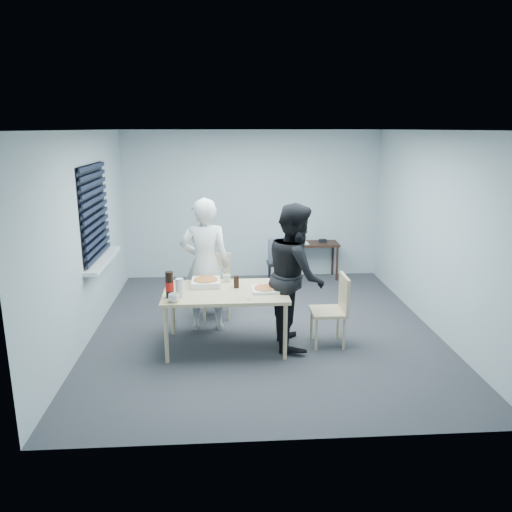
{
  "coord_description": "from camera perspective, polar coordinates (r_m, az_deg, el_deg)",
  "views": [
    {
      "loc": [
        -0.52,
        -6.26,
        2.62
      ],
      "look_at": [
        -0.1,
        0.1,
        0.98
      ],
      "focal_mm": 35.0,
      "sensor_mm": 36.0,
      "label": 1
    }
  ],
  "objects": [
    {
      "name": "rubber_band",
      "position": [
        5.72,
        -0.81,
        -5.0
      ],
      "size": [
        0.06,
        0.06,
        0.0
      ],
      "primitive_type": "torus",
      "rotation": [
        0.0,
        0.0,
        0.22
      ],
      "color": "red",
      "rests_on": "dining_table"
    },
    {
      "name": "side_table",
      "position": [
        8.92,
        6.26,
        1.03
      ],
      "size": [
        0.98,
        0.43,
        0.65
      ],
      "color": "#371D16",
      "rests_on": "ground"
    },
    {
      "name": "mug_a",
      "position": [
        5.71,
        -9.37,
        -4.73
      ],
      "size": [
        0.17,
        0.17,
        0.1
      ],
      "primitive_type": "imported",
      "rotation": [
        0.0,
        0.0,
        0.52
      ],
      "color": "silver",
      "rests_on": "dining_table"
    },
    {
      "name": "plastic_cups",
      "position": [
        5.85,
        -8.73,
        -3.6
      ],
      "size": [
        0.11,
        0.11,
        0.22
      ],
      "primitive_type": "cylinder",
      "rotation": [
        0.0,
        0.0,
        -0.27
      ],
      "color": "silver",
      "rests_on": "dining_table"
    },
    {
      "name": "cola_glass",
      "position": [
        6.12,
        -2.26,
        -2.95
      ],
      "size": [
        0.08,
        0.08,
        0.15
      ],
      "primitive_type": "cylinder",
      "rotation": [
        0.0,
        0.0,
        -0.13
      ],
      "color": "black",
      "rests_on": "dining_table"
    },
    {
      "name": "pizza_box_b",
      "position": [
        6.01,
        1.07,
        -3.81
      ],
      "size": [
        0.32,
        0.32,
        0.05
      ],
      "rotation": [
        0.0,
        0.0,
        0.36
      ],
      "color": "white",
      "rests_on": "dining_table"
    },
    {
      "name": "pizza_box_a",
      "position": [
        6.23,
        -5.75,
        -3.01
      ],
      "size": [
        0.35,
        0.35,
        0.09
      ],
      "rotation": [
        0.0,
        0.0,
        0.35
      ],
      "color": "white",
      "rests_on": "dining_table"
    },
    {
      "name": "room",
      "position": [
        6.97,
        -17.7,
        3.96
      ],
      "size": [
        5.0,
        5.0,
        5.0
      ],
      "color": "#303136",
      "rests_on": "ground"
    },
    {
      "name": "soda_bottle",
      "position": [
        5.83,
        -9.85,
        -3.29
      ],
      "size": [
        0.1,
        0.1,
        0.31
      ],
      "rotation": [
        0.0,
        0.0,
        0.35
      ],
      "color": "black",
      "rests_on": "dining_table"
    },
    {
      "name": "dining_table",
      "position": [
        6.06,
        -3.51,
        -4.49
      ],
      "size": [
        1.48,
        0.94,
        0.72
      ],
      "color": "#CAB385",
      "rests_on": "ground"
    },
    {
      "name": "person_white",
      "position": [
        6.56,
        -5.83,
        -1.02
      ],
      "size": [
        0.65,
        0.42,
        1.77
      ],
      "primitive_type": "imported",
      "rotation": [
        0.0,
        0.0,
        3.14
      ],
      "color": "silver",
      "rests_on": "ground"
    },
    {
      "name": "mug_b",
      "position": [
        6.37,
        -3.35,
        -2.55
      ],
      "size": [
        0.1,
        0.1,
        0.09
      ],
      "primitive_type": "imported",
      "color": "silver",
      "rests_on": "dining_table"
    },
    {
      "name": "chair_far",
      "position": [
        7.15,
        -4.56,
        -2.81
      ],
      "size": [
        0.42,
        0.42,
        0.89
      ],
      "color": "#CAB385",
      "rests_on": "ground"
    },
    {
      "name": "papers",
      "position": [
        8.86,
        5.34,
        1.5
      ],
      "size": [
        0.21,
        0.28,
        0.0
      ],
      "primitive_type": "cube",
      "rotation": [
        0.0,
        0.0,
        0.03
      ],
      "color": "white",
      "rests_on": "side_table"
    },
    {
      "name": "black_box",
      "position": [
        8.95,
        7.65,
        1.73
      ],
      "size": [
        0.16,
        0.13,
        0.06
      ],
      "primitive_type": "cube",
      "rotation": [
        0.0,
        0.0,
        -0.37
      ],
      "color": "black",
      "rests_on": "side_table"
    },
    {
      "name": "stool",
      "position": [
        8.34,
        2.41,
        -1.46
      ],
      "size": [
        0.33,
        0.33,
        0.46
      ],
      "color": "black",
      "rests_on": "ground"
    },
    {
      "name": "chair_right",
      "position": [
        6.23,
        9.04,
        -5.58
      ],
      "size": [
        0.42,
        0.42,
        0.89
      ],
      "color": "#CAB385",
      "rests_on": "ground"
    },
    {
      "name": "backpack",
      "position": [
        8.25,
        2.44,
        0.56
      ],
      "size": [
        0.29,
        0.21,
        0.4
      ],
      "rotation": [
        0.0,
        0.0,
        0.14
      ],
      "color": "slate",
      "rests_on": "stool"
    },
    {
      "name": "person_black",
      "position": [
        6.09,
        4.52,
        -2.21
      ],
      "size": [
        0.47,
        0.86,
        1.77
      ],
      "primitive_type": "imported",
      "rotation": [
        0.0,
        0.0,
        1.57
      ],
      "color": "black",
      "rests_on": "ground"
    }
  ]
}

